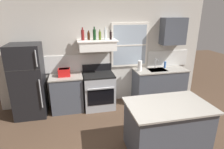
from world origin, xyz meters
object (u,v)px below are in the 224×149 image
(bottle_brown_stout, at_px, (89,36))
(bottle_olive_oil_square, at_px, (100,35))
(stove_range, at_px, (99,90))
(paper_towel_roll, at_px, (140,66))
(bottle_balsamic_dark, at_px, (111,36))
(kitchen_island, at_px, (166,128))
(dish_soap_bottle, at_px, (165,65))
(refrigerator, at_px, (28,81))
(bottle_red_label_wine, at_px, (83,35))
(bottle_clear_tall, at_px, (105,34))
(toaster, at_px, (64,72))
(bottle_dark_green_wine, at_px, (94,35))

(bottle_brown_stout, xyz_separation_m, bottle_olive_oil_square, (0.27, -0.03, 0.01))
(stove_range, relative_size, paper_towel_roll, 4.04)
(bottle_balsamic_dark, bearing_deg, kitchen_island, -73.56)
(bottle_brown_stout, bearing_deg, dish_soap_bottle, -0.18)
(bottle_balsamic_dark, bearing_deg, refrigerator, -176.65)
(bottle_balsamic_dark, distance_m, dish_soap_bottle, 1.76)
(bottle_red_label_wine, distance_m, kitchen_island, 2.75)
(bottle_brown_stout, relative_size, bottle_olive_oil_square, 0.91)
(refrigerator, distance_m, paper_towel_roll, 2.76)
(bottle_red_label_wine, bearing_deg, bottle_clear_tall, -5.99)
(toaster, bearing_deg, paper_towel_roll, 0.78)
(refrigerator, xyz_separation_m, dish_soap_bottle, (3.53, 0.16, 0.14))
(refrigerator, bearing_deg, kitchen_island, -35.68)
(bottle_dark_green_wine, relative_size, dish_soap_bottle, 1.73)
(bottle_red_label_wine, height_order, bottle_olive_oil_square, bottle_red_label_wine)
(stove_range, xyz_separation_m, dish_soap_bottle, (1.88, 0.14, 0.54))
(stove_range, height_order, kitchen_island, stove_range)
(bottle_balsamic_dark, height_order, dish_soap_bottle, bottle_balsamic_dark)
(refrigerator, relative_size, dish_soap_bottle, 9.58)
(bottle_brown_stout, bearing_deg, bottle_red_label_wine, -175.13)
(bottle_brown_stout, bearing_deg, bottle_dark_green_wine, -21.28)
(stove_range, relative_size, bottle_olive_oil_square, 4.47)
(refrigerator, distance_m, stove_range, 1.70)
(bottle_dark_green_wine, bearing_deg, bottle_clear_tall, -3.54)
(dish_soap_bottle, bearing_deg, refrigerator, -177.40)
(bottle_brown_stout, bearing_deg, bottle_balsamic_dark, -5.43)
(bottle_olive_oil_square, distance_m, dish_soap_bottle, 2.00)
(bottle_brown_stout, xyz_separation_m, paper_towel_roll, (1.30, -0.11, -0.79))
(bottle_olive_oil_square, relative_size, kitchen_island, 0.17)
(bottle_olive_oil_square, height_order, bottle_clear_tall, bottle_clear_tall)
(bottle_dark_green_wine, distance_m, bottle_olive_oil_square, 0.14)
(stove_range, bearing_deg, dish_soap_bottle, 4.18)
(dish_soap_bottle, bearing_deg, bottle_clear_tall, -177.89)
(stove_range, relative_size, bottle_clear_tall, 3.57)
(bottle_clear_tall, bearing_deg, bottle_red_label_wine, 174.01)
(dish_soap_bottle, xyz_separation_m, kitchen_island, (-0.97, -2.00, -0.54))
(bottle_olive_oil_square, height_order, dish_soap_bottle, bottle_olive_oil_square)
(toaster, xyz_separation_m, bottle_red_label_wine, (0.49, 0.12, 0.86))
(paper_towel_roll, bearing_deg, bottle_balsamic_dark, 175.84)
(bottle_dark_green_wine, bearing_deg, paper_towel_roll, -2.67)
(bottle_olive_oil_square, bearing_deg, bottle_dark_green_wine, -169.23)
(bottle_olive_oil_square, distance_m, bottle_balsamic_dark, 0.26)
(stove_range, distance_m, bottle_brown_stout, 1.40)
(toaster, distance_m, bottle_brown_stout, 1.05)
(bottle_brown_stout, xyz_separation_m, bottle_clear_tall, (0.39, -0.07, 0.03))
(bottle_brown_stout, bearing_deg, paper_towel_roll, -4.68)
(bottle_red_label_wine, xyz_separation_m, bottle_clear_tall, (0.54, -0.06, 0.00))
(stove_range, bearing_deg, bottle_olive_oil_square, 57.95)
(stove_range, distance_m, kitchen_island, 2.08)
(toaster, bearing_deg, dish_soap_bottle, 2.67)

